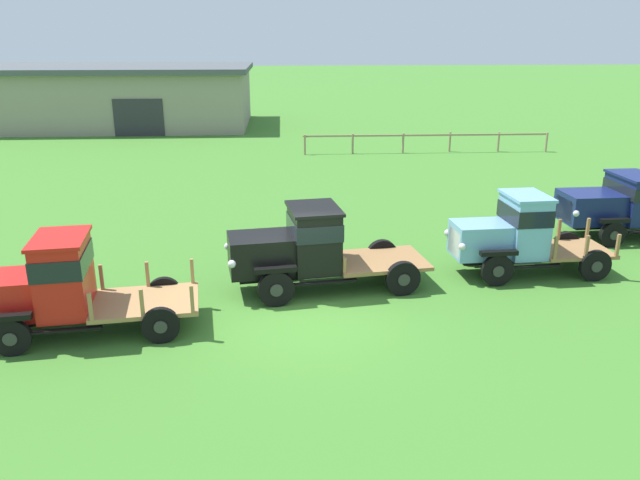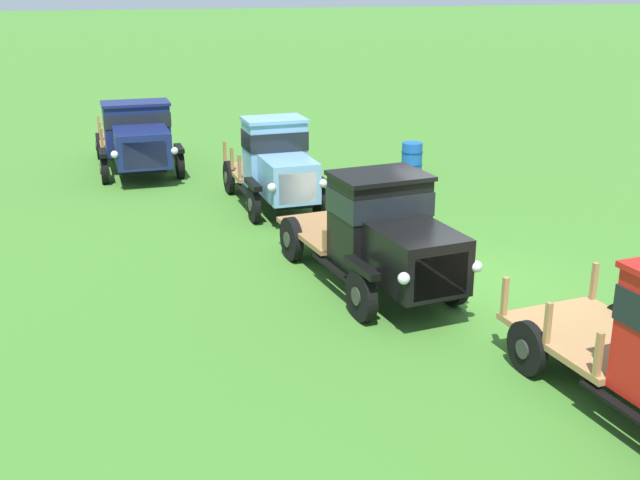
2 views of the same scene
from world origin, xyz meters
name	(u,v)px [view 2 (image 2 of 2)]	position (x,y,z in m)	size (l,w,h in m)	color
ground_plane	(470,285)	(0.00, 0.00, 0.00)	(240.00, 240.00, 0.00)	#3D7528
vintage_truck_midrow_center	(384,233)	(0.05, 1.76, 1.17)	(5.47, 2.60, 2.25)	black
vintage_truck_far_side	(277,164)	(5.89, 2.53, 1.18)	(4.62, 2.05, 2.30)	black
vintage_truck_back_of_row	(138,137)	(10.69, 5.69, 1.09)	(5.53, 2.51, 2.08)	black
oil_drum_beside_row	(412,158)	(8.75, -2.12, 0.46)	(0.63, 0.63, 0.91)	#1951B2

